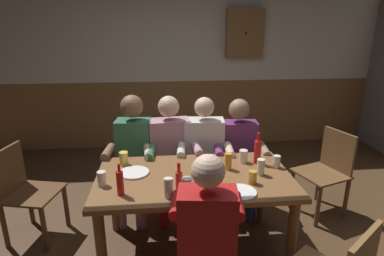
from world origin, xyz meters
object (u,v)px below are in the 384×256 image
at_px(pint_glass_5, 124,158).
at_px(person_3, 238,150).
at_px(pint_glass_0, 261,167).
at_px(pint_glass_3, 228,161).
at_px(dining_table, 194,187).
at_px(wall_dart_cabinet, 245,33).
at_px(pint_glass_6, 187,188).
at_px(bottle_2, 179,181).
at_px(pint_glass_7, 253,177).
at_px(chair_empty_near_left, 24,190).
at_px(person_1, 170,151).
at_px(person_2, 204,150).
at_px(pint_glass_4, 102,179).
at_px(plate_0, 240,192).
at_px(bottle_0, 257,151).
at_px(pint_glass_8, 277,162).
at_px(pint_glass_2, 243,156).
at_px(bottle_1, 120,182).
at_px(person_4, 207,232).
at_px(chair_empty_near_right, 327,170).
at_px(pint_glass_1, 169,188).
at_px(person_0, 133,151).
at_px(plate_1, 134,173).

bearing_deg(pint_glass_5, person_3, 19.28).
distance_m(pint_glass_0, pint_glass_3, 0.28).
relative_size(dining_table, wall_dart_cabinet, 2.29).
bearing_deg(pint_glass_5, pint_glass_6, -50.87).
xyz_separation_m(bottle_2, pint_glass_7, (0.58, 0.08, -0.04)).
bearing_deg(chair_empty_near_left, person_1, 116.59).
xyz_separation_m(person_2, pint_glass_4, (-0.90, -0.77, 0.11)).
bearing_deg(dining_table, wall_dart_cabinet, 67.99).
bearing_deg(pint_glass_6, plate_0, 3.95).
xyz_separation_m(bottle_0, pint_glass_3, (-0.28, -0.10, -0.04)).
bearing_deg(person_3, pint_glass_8, 113.20).
height_order(person_2, pint_glass_6, person_2).
height_order(pint_glass_2, pint_glass_6, pint_glass_6).
height_order(person_2, pint_glass_7, person_2).
xyz_separation_m(bottle_2, pint_glass_2, (0.61, 0.48, -0.03)).
relative_size(person_3, pint_glass_3, 8.20).
bearing_deg(bottle_1, chair_empty_near_left, 147.55).
height_order(person_4, chair_empty_near_left, person_4).
distance_m(chair_empty_near_right, bottle_0, 0.97).
distance_m(bottle_0, wall_dart_cabinet, 2.54).
height_order(person_3, chair_empty_near_right, person_3).
bearing_deg(bottle_0, pint_glass_8, -36.45).
height_order(plate_0, pint_glass_2, pint_glass_2).
relative_size(pint_glass_1, pint_glass_8, 1.35).
xyz_separation_m(chair_empty_near_right, pint_glass_6, (-1.52, -0.84, 0.33)).
xyz_separation_m(person_3, person_4, (-0.52, -1.34, 0.01)).
relative_size(plate_0, pint_glass_0, 1.81).
distance_m(person_3, pint_glass_1, 1.25).
relative_size(pint_glass_4, wall_dart_cabinet, 0.17).
bearing_deg(chair_empty_near_right, person_2, 62.45).
xyz_separation_m(plate_0, pint_glass_7, (0.13, 0.14, 0.04)).
relative_size(chair_empty_near_right, pint_glass_4, 7.55).
height_order(chair_empty_near_left, bottle_2, bottle_2).
distance_m(pint_glass_5, wall_dart_cabinet, 2.93).
bearing_deg(pint_glass_3, pint_glass_8, -1.17).
bearing_deg(person_0, wall_dart_cabinet, -124.25).
xyz_separation_m(person_4, plate_1, (-0.51, 0.76, 0.07)).
bearing_deg(person_4, bottle_0, 63.91).
bearing_deg(pint_glass_3, chair_empty_near_left, 172.10).
xyz_separation_m(plate_1, pint_glass_6, (0.41, -0.44, 0.07)).
bearing_deg(person_1, chair_empty_near_left, 7.16).
height_order(person_0, person_4, person_0).
xyz_separation_m(chair_empty_near_right, pint_glass_4, (-2.16, -0.59, 0.31)).
xyz_separation_m(person_0, pint_glass_2, (1.02, -0.44, 0.09)).
relative_size(plate_0, pint_glass_1, 1.69).
distance_m(bottle_0, pint_glass_8, 0.19).
height_order(plate_0, pint_glass_4, pint_glass_4).
bearing_deg(bottle_2, person_2, 71.33).
height_order(person_3, pint_glass_2, person_3).
height_order(bottle_2, pint_glass_5, bottle_2).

